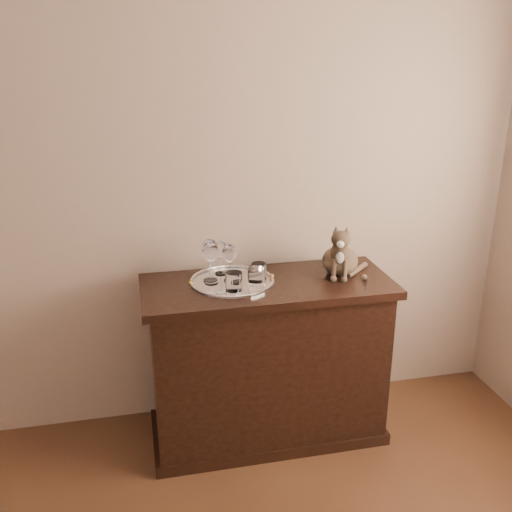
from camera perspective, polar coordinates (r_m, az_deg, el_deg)
The scene contains 11 objects.
wall_back at distance 2.81m, azimuth -12.42°, elevation 8.26°, with size 4.00×0.10×2.70m, color tan.
sideboard at distance 2.91m, azimuth 1.11°, elevation -10.43°, with size 1.20×0.50×0.85m, color black, non-canonical shape.
tray at distance 2.71m, azimuth -2.41°, elevation -2.65°, with size 0.40×0.40×0.01m, color silver.
wine_glass_a at distance 2.69m, azimuth -4.64°, elevation -0.41°, with size 0.08×0.08×0.21m, color silver, non-canonical shape.
wine_glass_b at distance 2.78m, azimuth -3.60°, elevation -0.14°, with size 0.06×0.06×0.17m, color white, non-canonical shape.
wine_glass_c at distance 2.67m, azimuth -4.53°, elevation -0.65°, with size 0.08×0.08×0.20m, color silver, non-canonical shape.
wine_glass_d at distance 2.69m, azimuth -2.67°, elevation -0.68°, with size 0.07×0.07×0.18m, color silver, non-canonical shape.
tumbler_a at distance 2.63m, azimuth 0.04°, elevation -2.19°, with size 0.08×0.08×0.09m, color silver.
tumbler_b at distance 2.60m, azimuth -2.24°, elevation -2.55°, with size 0.08×0.08×0.09m, color white.
tumbler_c at distance 2.72m, azimuth 0.29°, elevation -1.53°, with size 0.07×0.07×0.08m, color silver.
cat at distance 2.81m, azimuth 8.46°, elevation 0.84°, with size 0.27×0.25×0.27m, color brown, non-canonical shape.
Camera 1 is at (0.01, -0.50, 1.88)m, focal length 40.00 mm.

